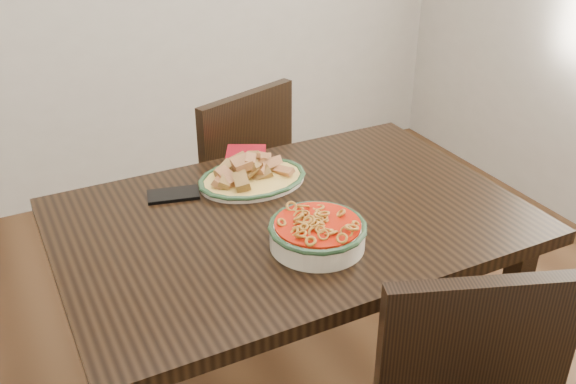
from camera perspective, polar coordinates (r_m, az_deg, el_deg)
name	(u,v)px	position (r m, az deg, el deg)	size (l,w,h in m)	color
dining_table	(291,243)	(1.81, 0.29, -4.52)	(1.26, 0.84, 0.75)	black
chair_far	(230,184)	(2.47, -5.18, 0.74)	(0.54, 0.54, 0.89)	black
fish_plate	(252,169)	(1.91, -3.20, 2.03)	(0.33, 0.25, 0.11)	beige
noodle_bowl	(317,231)	(1.61, 2.63, -3.46)	(0.25, 0.25, 0.08)	beige
smartphone	(173,195)	(1.88, -10.17, -0.24)	(0.15, 0.08, 0.01)	black
napkin	(246,153)	(2.11, -3.75, 3.52)	(0.13, 0.11, 0.01)	maroon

